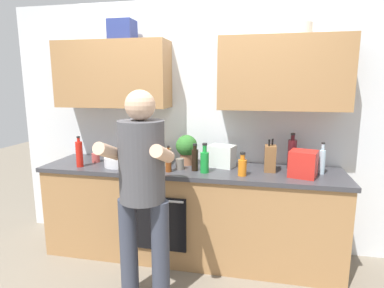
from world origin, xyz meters
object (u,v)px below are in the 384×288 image
(knife_block, at_px, (270,158))
(grocery_bag_produce, at_px, (222,156))
(bottle_hotsauce, at_px, (79,154))
(grocery_bag_bread, at_px, (158,156))
(bottle_soda, at_px, (205,161))
(mixing_bowl, at_px, (119,161))
(cup_stoneware, at_px, (180,164))
(grocery_bag_crisps, at_px, (303,164))
(bottle_soy, at_px, (195,159))
(potted_herb, at_px, (187,148))
(bottle_wine, at_px, (292,153))
(bottle_water, at_px, (322,161))
(bottle_vinegar, at_px, (168,161))
(cup_ceramic, at_px, (96,158))
(person_standing, at_px, (142,182))
(bottle_juice, at_px, (242,166))

(knife_block, relative_size, grocery_bag_produce, 1.28)
(bottle_hotsauce, height_order, grocery_bag_bread, bottle_hotsauce)
(bottle_soda, xyz_separation_m, mixing_bowl, (-0.85, 0.06, -0.06))
(cup_stoneware, xyz_separation_m, grocery_bag_crisps, (1.09, -0.00, 0.06))
(bottle_soda, height_order, mixing_bowl, bottle_soda)
(grocery_bag_crisps, height_order, grocery_bag_bread, grocery_bag_crisps)
(bottle_soy, height_order, potted_herb, potted_herb)
(bottle_wine, bearing_deg, grocery_bag_bread, -176.56)
(bottle_wine, bearing_deg, bottle_water, -29.98)
(bottle_vinegar, bearing_deg, bottle_soy, 21.85)
(bottle_soy, height_order, grocery_bag_bread, bottle_soy)
(cup_ceramic, height_order, grocery_bag_produce, grocery_bag_produce)
(bottle_vinegar, bearing_deg, bottle_wine, 18.00)
(mixing_bowl, bearing_deg, person_standing, -53.25)
(person_standing, xyz_separation_m, cup_ceramic, (-0.78, 0.74, -0.02))
(person_standing, xyz_separation_m, knife_block, (0.94, 0.76, 0.05))
(bottle_water, bearing_deg, grocery_bag_bread, 177.66)
(bottle_soy, xyz_separation_m, bottle_vinegar, (-0.23, -0.09, -0.01))
(bottle_vinegar, relative_size, potted_herb, 0.81)
(person_standing, bearing_deg, bottle_water, 28.80)
(bottle_soy, distance_m, grocery_bag_crisps, 0.94)
(person_standing, relative_size, bottle_wine, 4.90)
(bottle_soda, distance_m, cup_stoneware, 0.26)
(knife_block, bearing_deg, bottle_wine, 35.53)
(bottle_juice, xyz_separation_m, grocery_bag_crisps, (0.51, 0.09, 0.03))
(bottle_hotsauce, height_order, knife_block, same)
(bottle_soda, bearing_deg, knife_block, 16.49)
(cup_stoneware, relative_size, mixing_bowl, 0.36)
(person_standing, relative_size, cup_stoneware, 16.14)
(bottle_juice, bearing_deg, bottle_soy, 169.95)
(bottle_hotsauce, relative_size, grocery_bag_produce, 1.27)
(person_standing, distance_m, bottle_soy, 0.69)
(potted_herb, bearing_deg, grocery_bag_produce, -2.39)
(bottle_soy, distance_m, cup_ceramic, 1.06)
(bottle_wine, xyz_separation_m, bottle_soy, (-0.87, -0.27, -0.04))
(grocery_bag_bread, bearing_deg, potted_herb, 2.69)
(bottle_water, relative_size, mixing_bowl, 1.00)
(bottle_water, height_order, cup_ceramic, bottle_water)
(bottle_juice, bearing_deg, person_standing, -141.61)
(person_standing, distance_m, cup_stoneware, 0.66)
(bottle_water, bearing_deg, grocery_bag_crisps, -145.50)
(bottle_soy, distance_m, grocery_bag_produce, 0.29)
(bottle_wine, bearing_deg, bottle_soy, -163.02)
(bottle_juice, distance_m, bottle_soy, 0.44)
(bottle_hotsauce, bearing_deg, grocery_bag_crisps, 2.88)
(bottle_soy, bearing_deg, grocery_bag_bread, 155.47)
(knife_block, relative_size, grocery_bag_bread, 1.30)
(grocery_bag_crisps, bearing_deg, bottle_hotsauce, -177.12)
(bottle_soda, relative_size, grocery_bag_crisps, 1.20)
(bottle_juice, xyz_separation_m, bottle_water, (0.68, 0.20, 0.03))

